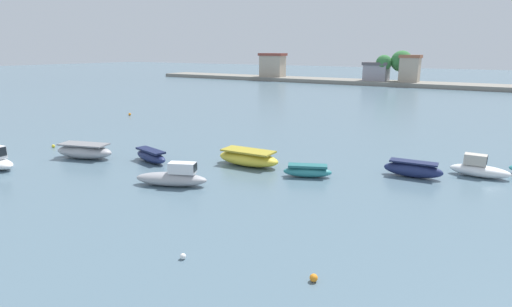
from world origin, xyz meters
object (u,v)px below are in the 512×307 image
at_px(moored_boat_3, 151,156).
at_px(moored_boat_7, 413,169).
at_px(moored_boat_6, 307,171).
at_px(moored_boat_8, 479,169).
at_px(mooring_buoy_3, 130,114).
at_px(mooring_buoy_2, 53,146).
at_px(moored_boat_2, 84,151).
at_px(moored_boat_4, 173,177).
at_px(mooring_buoy_0, 314,278).
at_px(moored_boat_5, 248,158).
at_px(mooring_buoy_1, 183,256).

distance_m(moored_boat_3, moored_boat_7, 19.24).
relative_size(moored_boat_6, moored_boat_8, 0.91).
bearing_deg(mooring_buoy_3, moored_boat_3, -37.81).
height_order(moored_boat_7, mooring_buoy_2, moored_boat_7).
height_order(moored_boat_2, moored_boat_4, moored_boat_4).
height_order(moored_boat_2, moored_boat_6, moored_boat_2).
distance_m(moored_boat_7, mooring_buoy_0, 15.59).
distance_m(moored_boat_5, mooring_buoy_1, 14.40).
bearing_deg(moored_boat_4, moored_boat_8, 13.93).
height_order(moored_boat_3, mooring_buoy_0, moored_boat_3).
xyz_separation_m(moored_boat_2, moored_boat_6, (17.28, 4.88, -0.17)).
bearing_deg(moored_boat_6, mooring_buoy_0, -88.05).
height_order(moored_boat_8, mooring_buoy_0, moored_boat_8).
bearing_deg(moored_boat_3, moored_boat_8, 36.31).
distance_m(moored_boat_3, mooring_buoy_2, 10.93).
height_order(moored_boat_4, mooring_buoy_1, moored_boat_4).
bearing_deg(moored_boat_3, mooring_buoy_0, -13.15).
bearing_deg(moored_boat_5, moored_boat_3, -158.36).
distance_m(moored_boat_7, mooring_buoy_2, 29.96).
bearing_deg(moored_boat_8, moored_boat_2, -157.46).
bearing_deg(moored_boat_8, moored_boat_5, -157.77).
distance_m(moored_boat_6, mooring_buoy_3, 33.57).
bearing_deg(mooring_buoy_0, moored_boat_4, 155.51).
height_order(moored_boat_6, mooring_buoy_0, moored_boat_6).
xyz_separation_m(moored_boat_3, moored_boat_7, (18.05, 6.66, 0.06)).
bearing_deg(moored_boat_4, mooring_buoy_0, -47.67).
bearing_deg(moored_boat_8, mooring_buoy_2, -162.22).
relative_size(moored_boat_3, moored_boat_6, 1.13).
relative_size(moored_boat_2, moored_boat_4, 1.07).
height_order(moored_boat_4, mooring_buoy_3, moored_boat_4).
relative_size(moored_boat_4, moored_boat_6, 1.41).
bearing_deg(mooring_buoy_0, mooring_buoy_1, -166.29).
bearing_deg(mooring_buoy_3, moored_boat_4, -36.55).
xyz_separation_m(moored_boat_4, moored_boat_6, (6.54, 6.21, -0.13)).
relative_size(moored_boat_5, mooring_buoy_0, 16.11).
relative_size(mooring_buoy_1, mooring_buoy_3, 0.73).
bearing_deg(mooring_buoy_1, moored_boat_7, 71.30).
relative_size(moored_boat_2, moored_boat_5, 1.03).
bearing_deg(mooring_buoy_3, mooring_buoy_2, -62.33).
bearing_deg(moored_boat_5, moored_boat_8, 19.41).
xyz_separation_m(moored_boat_4, mooring_buoy_0, (12.26, -5.59, -0.39)).
height_order(mooring_buoy_0, mooring_buoy_3, mooring_buoy_3).
bearing_deg(mooring_buoy_3, mooring_buoy_1, -38.53).
bearing_deg(moored_boat_3, mooring_buoy_2, -160.13).
bearing_deg(mooring_buoy_2, moored_boat_2, -8.41).
height_order(moored_boat_7, mooring_buoy_3, moored_boat_7).
bearing_deg(moored_boat_4, moored_boat_7, 15.12).
xyz_separation_m(moored_boat_5, mooring_buoy_3, (-26.32, 11.90, -0.40)).
xyz_separation_m(moored_boat_4, mooring_buoy_1, (6.94, -6.89, -0.41)).
xyz_separation_m(moored_boat_2, moored_boat_3, (5.34, 2.00, -0.11)).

